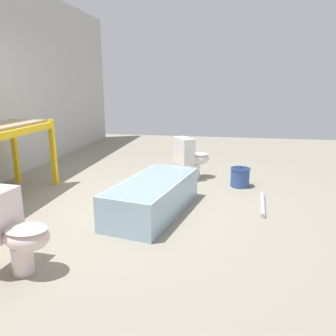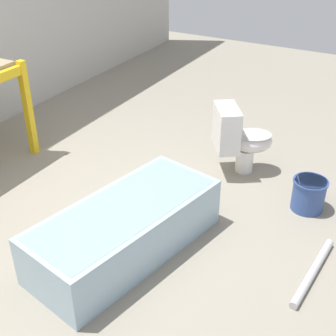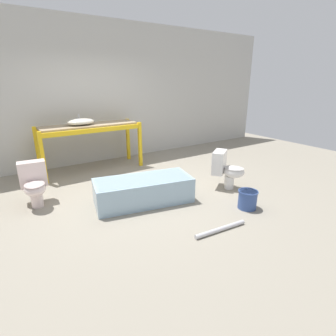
{
  "view_description": "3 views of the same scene",
  "coord_description": "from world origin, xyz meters",
  "views": [
    {
      "loc": [
        -3.69,
        -1.38,
        1.52
      ],
      "look_at": [
        0.22,
        -0.69,
        0.5
      ],
      "focal_mm": 35.0,
      "sensor_mm": 36.0,
      "label": 1
    },
    {
      "loc": [
        -2.35,
        -2.2,
        2.4
      ],
      "look_at": [
        0.43,
        -0.66,
        0.53
      ],
      "focal_mm": 50.0,
      "sensor_mm": 36.0,
      "label": 2
    },
    {
      "loc": [
        -1.84,
        -4.03,
        1.9
      ],
      "look_at": [
        0.28,
        -0.78,
        0.59
      ],
      "focal_mm": 28.0,
      "sensor_mm": 36.0,
      "label": 3
    }
  ],
  "objects": [
    {
      "name": "bathtub_main",
      "position": [
        -0.04,
        -0.55,
        0.23
      ],
      "size": [
        1.64,
        0.95,
        0.41
      ],
      "rotation": [
        0.0,
        0.0,
        -0.21
      ],
      "color": "#99B7CC",
      "rests_on": "ground_plane"
    },
    {
      "name": "bucket_white",
      "position": [
        1.2,
        -1.63,
        0.15
      ],
      "size": [
        0.3,
        0.3,
        0.29
      ],
      "color": "#334C8C",
      "rests_on": "ground_plane"
    },
    {
      "name": "loose_pipe",
      "position": [
        0.39,
        -1.89,
        0.03
      ],
      "size": [
        0.8,
        0.12,
        0.06
      ],
      "color": "#B7B7BC",
      "rests_on": "ground_plane"
    },
    {
      "name": "toilet_near",
      "position": [
        1.51,
        -0.85,
        0.38
      ],
      "size": [
        0.61,
        0.66,
        0.69
      ],
      "rotation": [
        0.0,
        0.0,
        0.61
      ],
      "color": "white",
      "rests_on": "ground_plane"
    },
    {
      "name": "ground_plane",
      "position": [
        0.0,
        0.0,
        0.0
      ],
      "size": [
        12.0,
        12.0,
        0.0
      ],
      "primitive_type": "plane",
      "color": "gray"
    }
  ]
}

